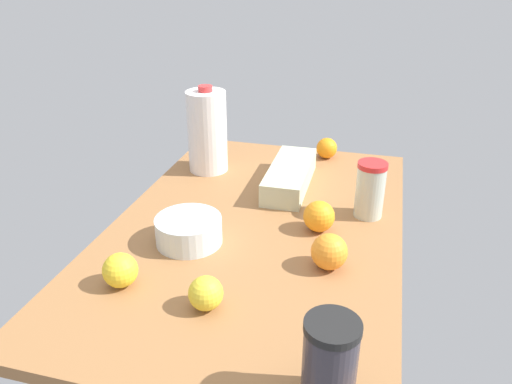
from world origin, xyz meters
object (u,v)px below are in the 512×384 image
object	(u,v)px
shaker_bottle	(330,362)
orange_near_front	(327,148)
orange_loose	(329,252)
lemon_beside_bowl	(120,270)
lemon_by_jug	(206,293)
orange_far_back	(319,216)
milk_jug	(207,131)
tumbler_cup	(370,190)
egg_carton	(290,176)
mixing_bowl	(189,230)

from	to	relation	value
shaker_bottle	orange_near_front	world-z (taller)	shaker_bottle
orange_loose	lemon_beside_bowl	world-z (taller)	orange_loose
lemon_by_jug	orange_loose	xyz separation A→B (cm)	(-20.97, 22.45, 0.63)
orange_near_front	orange_far_back	world-z (taller)	orange_far_back
orange_near_front	orange_loose	bearing A→B (deg)	8.14
shaker_bottle	milk_jug	xyz separation A→B (cm)	(-84.45, -51.04, 5.38)
orange_far_back	orange_near_front	bearing A→B (deg)	-174.59
orange_near_front	orange_far_back	bearing A→B (deg)	5.41
shaker_bottle	tumbler_cup	world-z (taller)	same
shaker_bottle	lemon_by_jug	size ratio (longest dim) A/B	2.19
milk_jug	egg_carton	xyz separation A→B (cm)	(5.90, 28.79, -9.91)
milk_jug	tumbler_cup	xyz separation A→B (cm)	(18.90, 53.52, -5.41)
egg_carton	lemon_by_jug	size ratio (longest dim) A/B	4.50
shaker_bottle	tumbler_cup	size ratio (longest dim) A/B	1.00
mixing_bowl	lemon_by_jug	distance (cm)	26.40
shaker_bottle	mixing_bowl	world-z (taller)	shaker_bottle
milk_jug	shaker_bottle	bearing A→B (deg)	31.15
egg_carton	orange_loose	bearing A→B (deg)	22.59
milk_jug	orange_far_back	bearing A→B (deg)	53.76
milk_jug	orange_loose	distance (cm)	66.40
shaker_bottle	milk_jug	size ratio (longest dim) A/B	0.56
shaker_bottle	orange_far_back	distance (cm)	55.01
lemon_by_jug	tumbler_cup	bearing A→B (deg)	148.69
mixing_bowl	orange_far_back	bearing A→B (deg)	115.01
mixing_bowl	orange_far_back	world-z (taller)	orange_far_back
orange_loose	shaker_bottle	bearing A→B (deg)	7.18
shaker_bottle	lemon_by_jug	distance (cm)	32.24
egg_carton	orange_near_front	bearing A→B (deg)	162.63
mixing_bowl	orange_near_front	bearing A→B (deg)	158.36
mixing_bowl	milk_jug	bearing A→B (deg)	-166.31
mixing_bowl	lemon_by_jug	size ratio (longest dim) A/B	2.30
shaker_bottle	orange_far_back	xyz separation A→B (cm)	(-54.03, -9.54, -3.88)
egg_carton	orange_near_front	size ratio (longest dim) A/B	4.51
mixing_bowl	tumbler_cup	xyz separation A→B (cm)	(-25.80, 42.63, 4.56)
shaker_bottle	lemon_beside_bowl	size ratio (longest dim) A/B	2.06
tumbler_cup	lemon_beside_bowl	size ratio (longest dim) A/B	2.05
shaker_bottle	orange_near_front	bearing A→B (deg)	-172.20
milk_jug	lemon_beside_bowl	bearing A→B (deg)	2.80
orange_loose	lemon_by_jug	bearing A→B (deg)	-46.95
egg_carton	orange_near_front	world-z (taller)	orange_near_front
orange_loose	lemon_beside_bowl	distance (cm)	46.91
mixing_bowl	tumbler_cup	size ratio (longest dim) A/B	1.05
shaker_bottle	egg_carton	bearing A→B (deg)	-164.19
egg_carton	lemon_beside_bowl	world-z (taller)	lemon_beside_bowl
shaker_bottle	mixing_bowl	xyz separation A→B (cm)	(-39.75, -40.15, -4.60)
mixing_bowl	orange_loose	bearing A→B (deg)	86.72
mixing_bowl	egg_carton	bearing A→B (deg)	155.23
tumbler_cup	orange_near_front	bearing A→B (deg)	-156.79
lemon_beside_bowl	tumbler_cup	bearing A→B (deg)	132.63
tumbler_cup	orange_far_back	bearing A→B (deg)	-46.22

